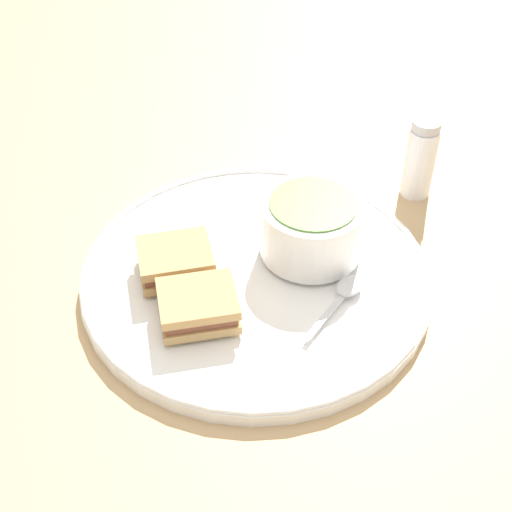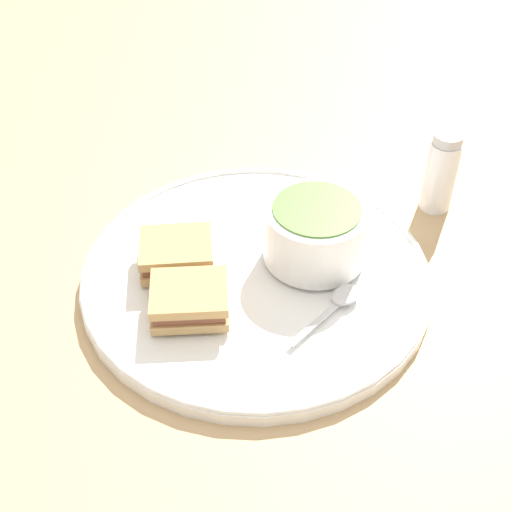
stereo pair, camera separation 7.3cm
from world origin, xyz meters
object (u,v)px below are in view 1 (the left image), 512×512
soup_bowl (312,227)px  sandwich_half_near (175,261)px  spoon (346,290)px  salt_shaker (420,159)px  sandwich_half_far (198,306)px

soup_bowl → sandwich_half_near: size_ratio=1.11×
spoon → sandwich_half_near: size_ratio=1.06×
soup_bowl → salt_shaker: 0.19m
soup_bowl → spoon: 0.08m
sandwich_half_far → salt_shaker: size_ratio=0.96×
sandwich_half_near → spoon: bearing=114.9°
soup_bowl → sandwich_half_far: soup_bowl is taller
soup_bowl → salt_shaker: size_ratio=1.07×
spoon → sandwich_half_far: sandwich_half_far is taller
soup_bowl → salt_shaker: bearing=168.2°
soup_bowl → sandwich_half_near: (0.11, -0.10, -0.02)m
spoon → sandwich_half_near: (0.07, -0.16, 0.01)m
salt_shaker → sandwich_half_near: bearing=-24.7°
sandwich_half_far → salt_shaker: bearing=167.1°
sandwich_half_far → salt_shaker: salt_shaker is taller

